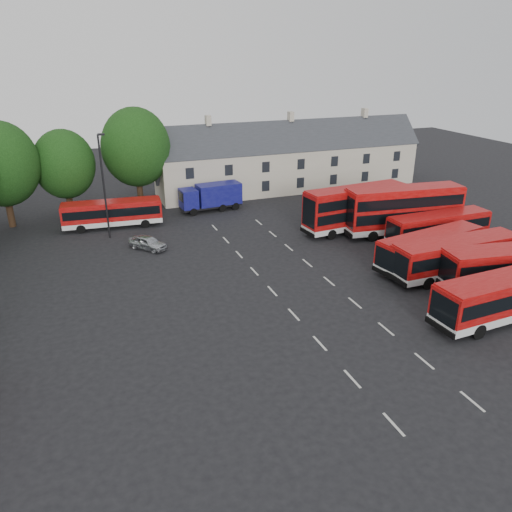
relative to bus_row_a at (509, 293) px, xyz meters
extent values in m
plane|color=black|center=(-13.56, 7.71, -1.99)|extent=(140.00, 140.00, 0.00)
cube|color=beige|center=(-13.56, -6.29, -1.99)|extent=(0.15, 1.80, 0.01)
cube|color=beige|center=(-13.56, -2.29, -1.99)|extent=(0.15, 1.80, 0.01)
cube|color=beige|center=(-13.56, 1.71, -1.99)|extent=(0.15, 1.80, 0.01)
cube|color=beige|center=(-13.56, 5.71, -1.99)|extent=(0.15, 1.80, 0.01)
cube|color=beige|center=(-13.56, 9.71, -1.99)|extent=(0.15, 1.80, 0.01)
cube|color=beige|center=(-13.56, 13.71, -1.99)|extent=(0.15, 1.80, 0.01)
cube|color=beige|center=(-13.56, 17.71, -1.99)|extent=(0.15, 1.80, 0.01)
cube|color=beige|center=(-13.56, 21.71, -1.99)|extent=(0.15, 1.80, 0.01)
cube|color=beige|center=(-13.56, 25.71, -1.99)|extent=(0.15, 1.80, 0.01)
cube|color=beige|center=(-8.56, -6.29, -1.99)|extent=(0.15, 1.80, 0.01)
cube|color=beige|center=(-8.56, -2.29, -1.99)|extent=(0.15, 1.80, 0.01)
cube|color=beige|center=(-8.56, 1.71, -1.99)|extent=(0.15, 1.80, 0.01)
cube|color=beige|center=(-8.56, 5.71, -1.99)|extent=(0.15, 1.80, 0.01)
cube|color=beige|center=(-8.56, 9.71, -1.99)|extent=(0.15, 1.80, 0.01)
cube|color=beige|center=(-8.56, 13.71, -1.99)|extent=(0.15, 1.80, 0.01)
cube|color=beige|center=(-8.56, 17.71, -1.99)|extent=(0.15, 1.80, 0.01)
cube|color=beige|center=(-8.56, 21.71, -1.99)|extent=(0.15, 1.80, 0.01)
cube|color=beige|center=(-8.56, 25.71, -1.99)|extent=(0.15, 1.80, 0.01)
cylinder|color=black|center=(-33.56, 33.71, 0.02)|extent=(0.70, 0.70, 4.02)
ellipsoid|color=black|center=(-33.56, 33.71, 4.69)|extent=(7.59, 7.59, 8.73)
cylinder|color=black|center=(-27.56, 35.71, -0.24)|extent=(0.70, 0.70, 3.50)
ellipsoid|color=black|center=(-27.56, 35.71, 3.82)|extent=(6.60, 6.60, 7.59)
cylinder|color=black|center=(-19.56, 36.71, 0.11)|extent=(0.70, 0.70, 4.20)
ellipsoid|color=black|center=(-19.56, 36.71, 4.98)|extent=(7.92, 7.92, 9.11)
cube|color=beige|center=(0.44, 37.71, 0.76)|extent=(35.00, 7.00, 5.50)
cube|color=#2D3035|center=(0.44, 37.71, 3.51)|extent=(35.70, 7.13, 7.13)
cube|color=beige|center=(-10.56, 37.71, 7.47)|extent=(0.60, 0.90, 1.20)
cube|color=beige|center=(0.44, 37.71, 7.47)|extent=(0.60, 0.90, 1.20)
cube|color=beige|center=(11.44, 37.71, 7.47)|extent=(0.60, 0.90, 1.20)
cube|color=silver|center=(0.00, 0.00, -1.17)|extent=(11.85, 3.31, 0.59)
cube|color=#A20B09|center=(0.00, 0.00, 0.17)|extent=(11.85, 3.31, 2.08)
cube|color=black|center=(0.00, 0.00, 0.22)|extent=(11.39, 3.35, 1.01)
cylinder|color=black|center=(-3.68, -1.41, -1.46)|extent=(1.08, 0.36, 1.07)
cube|color=silver|center=(4.45, 3.72, -1.16)|extent=(12.14, 4.47, 0.59)
cylinder|color=black|center=(0.51, 3.09, -1.45)|extent=(1.11, 0.46, 1.08)
cube|color=silver|center=(1.63, 6.95, -1.18)|extent=(11.49, 2.74, 0.57)
cube|color=#A20B09|center=(1.63, 6.95, 0.12)|extent=(11.49, 2.74, 2.03)
cube|color=black|center=(1.63, 6.95, 0.17)|extent=(11.03, 2.79, 0.99)
cube|color=#A20B09|center=(1.63, 6.95, 1.19)|extent=(11.26, 2.63, 0.13)
cylinder|color=black|center=(-2.02, 5.73, -1.47)|extent=(1.05, 0.30, 1.04)
cylinder|color=black|center=(5.28, 8.16, -1.47)|extent=(1.05, 0.30, 1.04)
cube|color=silver|center=(0.97, 9.41, -1.24)|extent=(10.94, 4.24, 0.53)
cube|color=#A20B09|center=(0.97, 9.41, -0.03)|extent=(10.94, 4.24, 1.89)
cube|color=black|center=(0.97, 9.41, 0.02)|extent=(10.53, 4.22, 0.92)
cube|color=#A20B09|center=(0.97, 9.41, 0.97)|extent=(10.71, 4.11, 0.12)
cylinder|color=black|center=(-2.21, 7.74, -1.51)|extent=(1.00, 0.44, 0.97)
cylinder|color=black|center=(4.14, 11.08, -1.51)|extent=(1.00, 0.44, 0.97)
cube|color=silver|center=(5.36, 13.72, -1.25)|extent=(10.58, 2.56, 0.53)
cube|color=#A20B09|center=(5.36, 13.72, -0.05)|extent=(10.58, 2.56, 1.87)
cube|color=black|center=(5.36, 13.72, 0.00)|extent=(10.16, 2.61, 0.91)
cube|color=#A20B09|center=(5.36, 13.72, 0.93)|extent=(10.37, 2.46, 0.12)
cylinder|color=black|center=(2.00, 12.59, -1.51)|extent=(0.96, 0.28, 0.96)
cylinder|color=black|center=(8.72, 14.86, -1.51)|extent=(0.96, 0.28, 0.96)
cube|color=silver|center=(3.70, 17.12, -1.15)|extent=(12.15, 4.03, 0.60)
cube|color=#A20B09|center=(3.70, 17.12, 0.96)|extent=(12.15, 4.03, 3.63)
cube|color=black|center=(3.70, 17.12, 0.26)|extent=(11.68, 4.04, 1.03)
cube|color=#A20B09|center=(3.70, 17.12, 2.83)|extent=(11.90, 3.89, 0.13)
cylinder|color=black|center=(-0.23, 16.33, -1.45)|extent=(1.11, 0.42, 1.08)
cylinder|color=black|center=(7.63, 17.91, -1.45)|extent=(1.11, 0.42, 1.08)
cube|color=black|center=(3.70, 17.12, 1.67)|extent=(11.68, 4.04, 1.03)
cube|color=silver|center=(-0.23, 19.77, -1.20)|extent=(11.44, 3.64, 0.56)
cube|color=#A20B09|center=(-0.23, 19.77, 0.79)|extent=(11.44, 3.64, 3.42)
cube|color=black|center=(-0.23, 19.77, 0.13)|extent=(11.00, 3.66, 0.97)
cube|color=#A20B09|center=(-0.23, 19.77, 2.56)|extent=(11.20, 3.52, 0.12)
cylinder|color=black|center=(-3.70, 18.26, -1.48)|extent=(1.05, 0.38, 1.02)
cylinder|color=black|center=(3.23, 21.27, -1.48)|extent=(1.05, 0.38, 1.02)
cube|color=black|center=(-0.23, 19.77, 1.46)|extent=(11.00, 3.66, 0.97)
cube|color=silver|center=(-23.52, 29.59, -1.28)|extent=(10.26, 3.15, 0.50)
cube|color=#A20B09|center=(-23.52, 29.59, -0.13)|extent=(10.26, 3.15, 1.79)
cube|color=black|center=(-23.52, 29.59, -0.09)|extent=(9.86, 3.17, 0.87)
cube|color=#A20B09|center=(-23.52, 29.59, 0.81)|extent=(10.05, 3.04, 0.11)
cylinder|color=black|center=(-26.82, 28.84, -1.53)|extent=(0.94, 0.33, 0.92)
cylinder|color=black|center=(-20.21, 30.35, -1.53)|extent=(0.94, 0.33, 0.92)
cube|color=black|center=(-12.25, 31.68, -1.41)|extent=(7.24, 2.46, 0.27)
cube|color=navy|center=(-14.90, 31.46, -0.22)|extent=(1.95, 2.36, 2.13)
cube|color=black|center=(-15.74, 31.39, 0.10)|extent=(0.24, 1.89, 1.07)
cube|color=navy|center=(-11.23, 31.76, -0.08)|extent=(5.23, 2.63, 2.40)
cylinder|color=black|center=(-14.64, 30.47, -1.55)|extent=(0.91, 0.32, 0.89)
cylinder|color=black|center=(-9.64, 32.90, -1.55)|extent=(0.91, 0.32, 0.89)
imported|color=#B3B7BC|center=(-21.14, 22.04, -1.34)|extent=(3.67, 3.91, 1.30)
cylinder|color=black|center=(-24.23, 26.52, 3.10)|extent=(0.18, 0.18, 10.18)
cube|color=black|center=(-23.93, 26.43, 8.19)|extent=(0.66, 0.42, 0.18)
camera|label=1|loc=(-27.09, -22.45, 15.47)|focal=35.00mm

